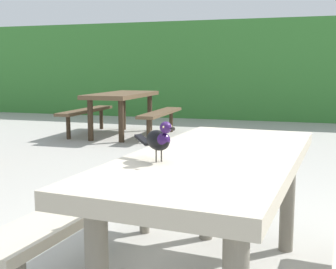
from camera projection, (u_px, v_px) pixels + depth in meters
name	position (u px, v px, depth m)	size (l,w,h in m)	color
hedge_wall	(297.00, 70.00, 10.03)	(28.00, 1.25, 2.24)	#387A33
picnic_table_foreground	(216.00, 189.00, 2.18)	(1.82, 1.86, 0.74)	#B2A893
bird_grackle	(159.00, 139.00, 1.92)	(0.24, 0.19, 0.18)	black
picnic_table_mid_left	(122.00, 104.00, 7.62)	(1.71, 1.81, 0.74)	brown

